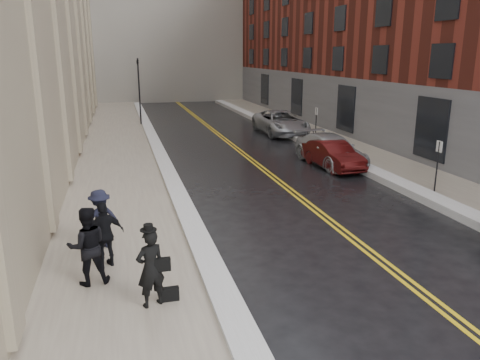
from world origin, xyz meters
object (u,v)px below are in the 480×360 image
car_silver_near (330,150)px  pedestrian_a (87,246)px  car_silver_far (281,122)px  pedestrian_c (105,235)px  pedestrian_b (101,219)px  pedestrian_main (150,268)px  car_maroon (333,155)px

car_silver_near → pedestrian_a: pedestrian_a is taller
car_silver_far → pedestrian_c: 22.63m
pedestrian_a → pedestrian_b: size_ratio=1.12×
pedestrian_main → pedestrian_a: 1.98m
car_maroon → pedestrian_c: pedestrian_c is taller
pedestrian_b → pedestrian_c: size_ratio=0.98×
car_silver_near → pedestrian_c: 14.75m
pedestrian_a → pedestrian_main: bearing=126.0°
pedestrian_main → pedestrian_c: 2.51m
car_silver_near → car_silver_far: bearing=82.0°
car_maroon → pedestrian_main: bearing=-135.5°
pedestrian_c → car_silver_near: bearing=-162.5°
car_silver_far → pedestrian_main: (-10.62, -21.73, 0.21)m
pedestrian_b → pedestrian_c: 1.32m
car_silver_near → pedestrian_a: 15.63m
car_maroon → pedestrian_c: size_ratio=2.35×
car_silver_near → car_maroon: bearing=-110.3°
car_maroon → car_silver_far: size_ratio=0.70×
pedestrian_a → pedestrian_b: 2.21m
pedestrian_main → pedestrian_b: pedestrian_main is taller
car_maroon → pedestrian_b: bearing=-149.4°
pedestrian_b → car_maroon: bearing=-169.2°
pedestrian_a → pedestrian_b: pedestrian_a is taller
car_maroon → pedestrian_a: pedestrian_a is taller
car_maroon → pedestrian_a: bearing=-143.1°
car_maroon → car_silver_far: car_silver_far is taller
car_silver_near → car_silver_far: (0.65, 9.56, 0.07)m
car_maroon → pedestrian_main: 14.96m
pedestrian_main → pedestrian_b: (-1.14, 3.62, -0.03)m
car_maroon → pedestrian_b: 13.36m
pedestrian_a → pedestrian_b: (0.23, 2.19, -0.11)m
car_maroon → pedestrian_a: size_ratio=2.13×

